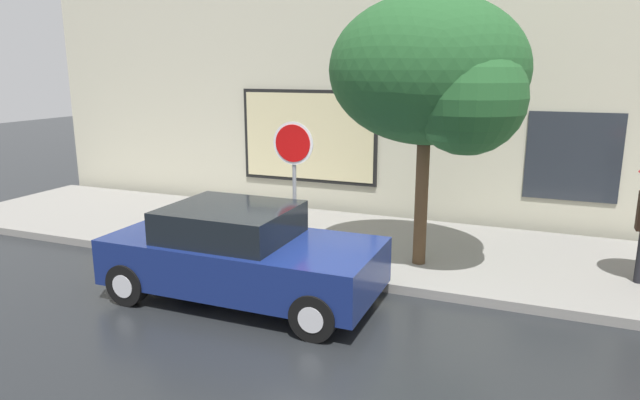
{
  "coord_description": "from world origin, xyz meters",
  "views": [
    {
      "loc": [
        2.65,
        -7.02,
        3.45
      ],
      "look_at": [
        -0.91,
        1.8,
        1.2
      ],
      "focal_mm": 31.37,
      "sensor_mm": 36.0,
      "label": 1
    }
  ],
  "objects_px": {
    "fire_hydrant": "(176,224)",
    "parked_car": "(241,254)",
    "street_tree": "(435,76)",
    "stop_sign": "(294,161)"
  },
  "relations": [
    {
      "from": "fire_hydrant",
      "to": "stop_sign",
      "type": "bearing_deg",
      "value": 6.06
    },
    {
      "from": "parked_car",
      "to": "street_tree",
      "type": "bearing_deg",
      "value": 40.93
    },
    {
      "from": "street_tree",
      "to": "stop_sign",
      "type": "height_order",
      "value": "street_tree"
    },
    {
      "from": "fire_hydrant",
      "to": "street_tree",
      "type": "bearing_deg",
      "value": 5.55
    },
    {
      "from": "fire_hydrant",
      "to": "street_tree",
      "type": "height_order",
      "value": "street_tree"
    },
    {
      "from": "street_tree",
      "to": "stop_sign",
      "type": "xyz_separation_m",
      "value": [
        -2.39,
        -0.21,
        -1.49
      ]
    },
    {
      "from": "fire_hydrant",
      "to": "street_tree",
      "type": "relative_size",
      "value": 0.16
    },
    {
      "from": "stop_sign",
      "to": "parked_car",
      "type": "bearing_deg",
      "value": -90.77
    },
    {
      "from": "fire_hydrant",
      "to": "parked_car",
      "type": "bearing_deg",
      "value": -34.31
    },
    {
      "from": "street_tree",
      "to": "stop_sign",
      "type": "distance_m",
      "value": 2.82
    }
  ]
}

